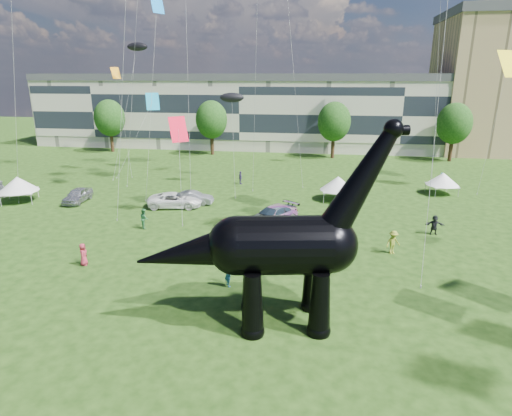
# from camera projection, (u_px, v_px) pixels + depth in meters

# --- Properties ---
(ground) EXTENTS (220.00, 220.00, 0.00)m
(ground) POSITION_uv_depth(u_px,v_px,m) (177.00, 353.00, 20.53)
(ground) COLOR #16330C
(ground) RESTS_ON ground
(terrace_row) EXTENTS (78.00, 11.00, 12.00)m
(terrace_row) POSITION_uv_depth(u_px,v_px,m) (245.00, 114.00, 78.43)
(terrace_row) COLOR beige
(terrace_row) RESTS_ON ground
(tree_far_left) EXTENTS (5.20, 5.20, 9.44)m
(tree_far_left) POSITION_uv_depth(u_px,v_px,m) (109.00, 115.00, 73.14)
(tree_far_left) COLOR #382314
(tree_far_left) RESTS_ON ground
(tree_mid_left) EXTENTS (5.20, 5.20, 9.44)m
(tree_mid_left) POSITION_uv_depth(u_px,v_px,m) (211.00, 117.00, 70.45)
(tree_mid_left) COLOR #382314
(tree_mid_left) RESTS_ON ground
(tree_mid_right) EXTENTS (5.20, 5.20, 9.44)m
(tree_mid_right) POSITION_uv_depth(u_px,v_px,m) (334.00, 118.00, 67.47)
(tree_mid_right) COLOR #382314
(tree_mid_right) RESTS_ON ground
(tree_far_right) EXTENTS (5.20, 5.20, 9.44)m
(tree_far_right) POSITION_uv_depth(u_px,v_px,m) (455.00, 120.00, 64.79)
(tree_far_right) COLOR #382314
(tree_far_right) RESTS_ON ground
(dinosaur_sculpture) EXTENTS (13.81, 4.78, 11.24)m
(dinosaur_sculpture) POSITION_uv_depth(u_px,v_px,m) (273.00, 249.00, 22.03)
(dinosaur_sculpture) COLOR black
(dinosaur_sculpture) RESTS_ON ground
(car_silver) EXTENTS (2.02, 4.45, 1.48)m
(car_silver) POSITION_uv_depth(u_px,v_px,m) (78.00, 195.00, 44.88)
(car_silver) COLOR #BABABF
(car_silver) RESTS_ON ground
(car_grey) EXTENTS (4.13, 1.58, 1.34)m
(car_grey) POSITION_uv_depth(u_px,v_px,m) (193.00, 198.00, 44.24)
(car_grey) COLOR slate
(car_grey) RESTS_ON ground
(car_white) EXTENTS (5.72, 3.36, 1.50)m
(car_white) POSITION_uv_depth(u_px,v_px,m) (175.00, 200.00, 43.11)
(car_white) COLOR white
(car_white) RESTS_ON ground
(car_dark) EXTENTS (4.91, 5.63, 1.56)m
(car_dark) POSITION_uv_depth(u_px,v_px,m) (273.00, 215.00, 38.40)
(car_dark) COLOR #595960
(car_dark) RESTS_ON ground
(gazebo_near) EXTENTS (3.88, 3.88, 2.59)m
(gazebo_near) POSITION_uv_depth(u_px,v_px,m) (338.00, 184.00, 45.31)
(gazebo_near) COLOR white
(gazebo_near) RESTS_ON ground
(gazebo_far) EXTENTS (4.16, 4.16, 2.45)m
(gazebo_far) POSITION_uv_depth(u_px,v_px,m) (443.00, 179.00, 47.68)
(gazebo_far) COLOR white
(gazebo_far) RESTS_ON ground
(gazebo_left) EXTENTS (5.13, 5.13, 2.73)m
(gazebo_left) POSITION_uv_depth(u_px,v_px,m) (18.00, 184.00, 44.61)
(gazebo_left) COLOR silver
(gazebo_left) RESTS_ON ground
(visitors) EXTENTS (49.37, 29.00, 1.88)m
(visitors) POSITION_uv_depth(u_px,v_px,m) (245.00, 214.00, 38.40)
(visitors) COLOR teal
(visitors) RESTS_ON ground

